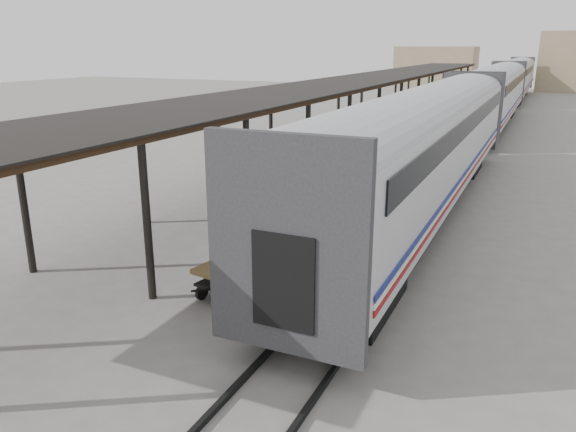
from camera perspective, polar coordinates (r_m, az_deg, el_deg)
The scene contains 10 objects.
ground at distance 15.35m, azimuth -4.96°, elevation -6.29°, with size 160.00×160.00×0.00m, color slate.
train at distance 46.31m, azimuth 20.20°, elevation 11.74°, with size 3.45×76.01×4.01m.
canopy at distance 37.77m, azimuth 8.75°, elevation 13.61°, with size 4.90×64.30×4.15m.
rails at distance 46.78m, azimuth 19.91°, elevation 8.55°, with size 1.54×150.00×0.12m.
building_left at distance 95.81m, azimuth 14.83°, elevation 14.52°, with size 12.00×8.00×6.00m, color tan.
baggage_cart at distance 14.30m, azimuth -4.74°, elevation -5.26°, with size 1.66×2.59×0.86m.
suitcase_stack at distance 14.51m, azimuth -4.30°, elevation -3.25°, with size 1.39×1.13×0.46m.
luggage_tug at distance 34.88m, azimuth 10.71°, elevation 7.63°, with size 1.33×1.69×1.31m.
porter at distance 13.26m, azimuth -5.28°, elevation -1.82°, with size 0.68×0.44×1.86m, color navy.
pedestrian at distance 26.49m, azimuth 0.50°, elevation 5.41°, with size 0.89×0.37×1.52m, color black.
Camera 1 is at (7.06, -12.23, 6.02)m, focal length 35.00 mm.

